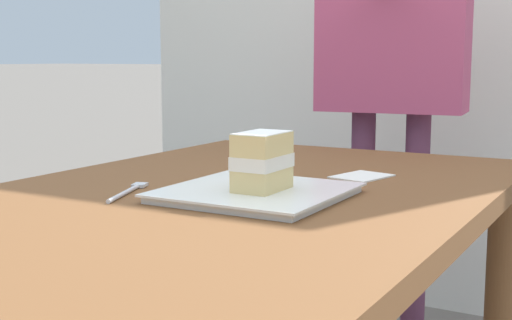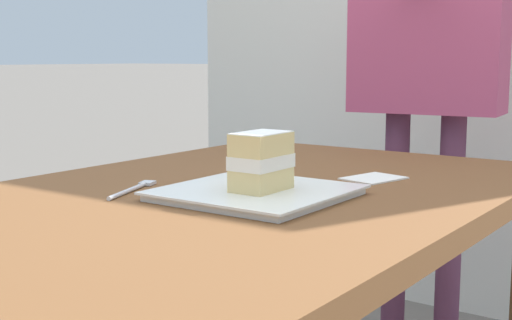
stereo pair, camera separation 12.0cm
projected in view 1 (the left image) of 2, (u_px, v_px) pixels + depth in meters
The scene contains 6 objects.
patio_table at pixel (193, 258), 1.18m from camera, with size 1.58×0.86×0.74m.
dessert_plate at pixel (256, 193), 1.21m from camera, with size 0.29×0.29×0.02m.
cake_slice at pixel (262, 161), 1.19m from camera, with size 0.10×0.07×0.10m.
dessert_fork at pixel (129, 191), 1.25m from camera, with size 0.17×0.07×0.01m.
paper_napkin at pixel (362, 176), 1.42m from camera, with size 0.13×0.11×0.00m.
diner_person at pixel (393, 24), 2.12m from camera, with size 0.59×0.46×1.61m.
Camera 1 is at (0.94, 0.66, 0.98)m, focal length 49.49 mm.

